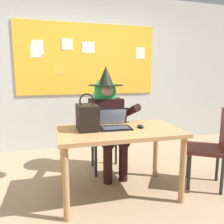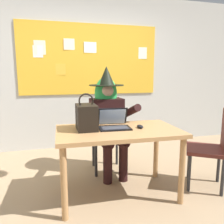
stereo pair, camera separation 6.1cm
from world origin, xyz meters
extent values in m
plane|color=#937A5B|center=(0.00, 0.00, 0.00)|extent=(24.00, 24.00, 0.00)
cube|color=#B2B2AD|center=(0.00, 1.86, 1.33)|extent=(6.59, 0.10, 2.65)
cube|color=gold|center=(0.00, 1.80, 1.55)|extent=(2.40, 0.02, 1.20)
cube|color=white|center=(-0.86, 1.79, 1.66)|extent=(0.16, 0.01, 0.19)
cube|color=white|center=(0.97, 1.79, 1.68)|extent=(0.16, 0.01, 0.21)
cube|color=#F4E0C6|center=(-0.35, 1.79, 1.79)|extent=(0.19, 0.01, 0.18)
cube|color=gold|center=(-0.51, 1.79, 1.38)|extent=(0.17, 0.01, 0.19)
cube|color=white|center=(0.00, 1.79, 1.75)|extent=(0.22, 0.01, 0.18)
cube|color=#F4E0C6|center=(-0.83, 1.79, 1.73)|extent=(0.18, 0.01, 0.23)
cube|color=#A37547|center=(-0.01, 0.03, 0.71)|extent=(1.29, 0.77, 0.04)
cylinder|color=#A37547|center=(-0.59, -0.26, 0.35)|extent=(0.06, 0.06, 0.69)
cylinder|color=#A37547|center=(0.56, -0.29, 0.35)|extent=(0.06, 0.06, 0.69)
cylinder|color=#A37547|center=(-0.57, 0.35, 0.35)|extent=(0.06, 0.06, 0.69)
cylinder|color=#A37547|center=(0.58, 0.32, 0.35)|extent=(0.06, 0.06, 0.69)
cube|color=black|center=(0.03, 0.68, 0.44)|extent=(0.45, 0.45, 0.04)
cube|color=black|center=(0.04, 0.87, 0.69)|extent=(0.38, 0.07, 0.45)
cylinder|color=#262628|center=(0.18, 0.50, 0.21)|extent=(0.04, 0.04, 0.42)
cylinder|color=#262628|center=(-0.16, 0.52, 0.21)|extent=(0.04, 0.04, 0.42)
cylinder|color=#262628|center=(0.21, 0.83, 0.21)|extent=(0.04, 0.04, 0.42)
cylinder|color=#262628|center=(-0.13, 0.86, 0.21)|extent=(0.04, 0.04, 0.42)
cylinder|color=black|center=(0.15, 0.33, 0.23)|extent=(0.11, 0.11, 0.46)
cylinder|color=black|center=(-0.05, 0.31, 0.23)|extent=(0.11, 0.11, 0.46)
cylinder|color=black|center=(0.14, 0.49, 0.49)|extent=(0.17, 0.43, 0.15)
cylinder|color=black|center=(-0.06, 0.48, 0.49)|extent=(0.17, 0.43, 0.15)
cube|color=black|center=(0.03, 0.70, 0.72)|extent=(0.43, 0.28, 0.52)
cylinder|color=black|center=(0.29, 0.48, 0.84)|extent=(0.11, 0.47, 0.24)
cylinder|color=black|center=(-0.21, 0.45, 0.84)|extent=(0.11, 0.47, 0.24)
sphere|color=#D1A889|center=(0.03, 0.70, 1.08)|extent=(0.20, 0.20, 0.20)
ellipsoid|color=green|center=(0.02, 0.73, 1.04)|extent=(0.31, 0.24, 0.44)
cylinder|color=black|center=(0.03, 0.70, 1.16)|extent=(0.45, 0.45, 0.01)
cone|color=black|center=(0.03, 0.70, 1.28)|extent=(0.21, 0.21, 0.24)
cube|color=black|center=(-0.04, 0.06, 0.74)|extent=(0.34, 0.23, 0.01)
cube|color=#333338|center=(-0.04, 0.06, 0.75)|extent=(0.29, 0.17, 0.00)
cube|color=black|center=(-0.03, 0.20, 0.84)|extent=(0.33, 0.11, 0.19)
cube|color=#99B7E0|center=(-0.03, 0.19, 0.84)|extent=(0.29, 0.09, 0.17)
ellipsoid|color=black|center=(0.23, 0.02, 0.75)|extent=(0.07, 0.11, 0.03)
cube|color=black|center=(-0.33, 0.11, 0.86)|extent=(0.20, 0.30, 0.26)
torus|color=black|center=(-0.33, 0.11, 1.03)|extent=(0.16, 0.02, 0.16)
cube|color=#4C1E19|center=(1.02, -0.05, 0.45)|extent=(0.58, 0.58, 0.04)
cylinder|color=#262628|center=(0.78, -0.10, 0.21)|extent=(0.04, 0.04, 0.43)
cylinder|color=#262628|center=(0.97, 0.18, 0.21)|extent=(0.04, 0.04, 0.43)
cylinder|color=#262628|center=(1.07, -0.29, 0.21)|extent=(0.04, 0.04, 0.43)
cylinder|color=#262628|center=(1.25, 0.00, 0.21)|extent=(0.04, 0.04, 0.43)
camera|label=1|loc=(-0.71, -2.14, 1.31)|focal=35.95mm
camera|label=2|loc=(-0.65, -2.15, 1.31)|focal=35.95mm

